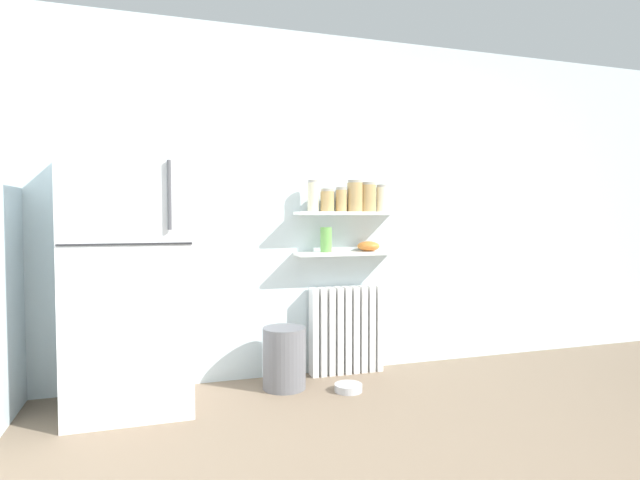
% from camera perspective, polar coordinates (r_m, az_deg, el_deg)
% --- Properties ---
extents(ground_plane, '(7.04, 7.04, 0.00)m').
position_cam_1_polar(ground_plane, '(2.87, 13.53, -22.38)').
color(ground_plane, '#7A6651').
extents(back_wall, '(7.04, 0.10, 2.60)m').
position_cam_1_polar(back_wall, '(4.01, 2.14, 3.91)').
color(back_wall, silver).
rests_on(back_wall, ground_plane).
extents(refrigerator, '(0.73, 0.70, 1.68)m').
position_cam_1_polar(refrigerator, '(3.41, -20.57, -3.73)').
color(refrigerator, silver).
rests_on(refrigerator, ground_plane).
extents(radiator, '(0.57, 0.12, 0.67)m').
position_cam_1_polar(radiator, '(3.99, 2.98, -10.06)').
color(radiator, white).
rests_on(radiator, ground_plane).
extents(wall_shelf_lower, '(0.81, 0.22, 0.02)m').
position_cam_1_polar(wall_shelf_lower, '(3.87, 3.16, -1.50)').
color(wall_shelf_lower, white).
extents(wall_shelf_upper, '(0.81, 0.22, 0.02)m').
position_cam_1_polar(wall_shelf_upper, '(3.86, 3.17, 3.02)').
color(wall_shelf_upper, white).
extents(storage_jar_0, '(0.08, 0.08, 0.23)m').
position_cam_1_polar(storage_jar_0, '(3.77, -0.79, 4.97)').
color(storage_jar_0, beige).
rests_on(storage_jar_0, wall_shelf_upper).
extents(storage_jar_1, '(0.10, 0.10, 0.17)m').
position_cam_1_polar(storage_jar_1, '(3.81, 0.82, 4.48)').
color(storage_jar_1, tan).
rests_on(storage_jar_1, wall_shelf_upper).
extents(storage_jar_2, '(0.08, 0.08, 0.18)m').
position_cam_1_polar(storage_jar_2, '(3.84, 2.40, 4.55)').
color(storage_jar_2, tan).
rests_on(storage_jar_2, wall_shelf_upper).
extents(storage_jar_3, '(0.12, 0.12, 0.24)m').
position_cam_1_polar(storage_jar_3, '(3.88, 3.95, 4.94)').
color(storage_jar_3, tan).
rests_on(storage_jar_3, wall_shelf_upper).
extents(storage_jar_4, '(0.12, 0.12, 0.23)m').
position_cam_1_polar(storage_jar_4, '(3.93, 5.46, 4.81)').
color(storage_jar_4, tan).
rests_on(storage_jar_4, wall_shelf_upper).
extents(storage_jar_5, '(0.08, 0.08, 0.21)m').
position_cam_1_polar(storage_jar_5, '(3.97, 6.95, 4.66)').
color(storage_jar_5, beige).
rests_on(storage_jar_5, wall_shelf_upper).
extents(vase, '(0.09, 0.09, 0.19)m').
position_cam_1_polar(vase, '(3.81, 0.68, 0.03)').
color(vase, '#66A84C').
rests_on(vase, wall_shelf_lower).
extents(shelf_bowl, '(0.17, 0.17, 0.08)m').
position_cam_1_polar(shelf_bowl, '(3.93, 5.48, -0.70)').
color(shelf_bowl, orange).
rests_on(shelf_bowl, wall_shelf_lower).
extents(trash_bin, '(0.30, 0.30, 0.43)m').
position_cam_1_polar(trash_bin, '(3.67, -4.04, -13.09)').
color(trash_bin, slate).
rests_on(trash_bin, ground_plane).
extents(pet_food_bowl, '(0.19, 0.19, 0.05)m').
position_cam_1_polar(pet_food_bowl, '(3.66, 3.21, -16.25)').
color(pet_food_bowl, '#B7B7BC').
rests_on(pet_food_bowl, ground_plane).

